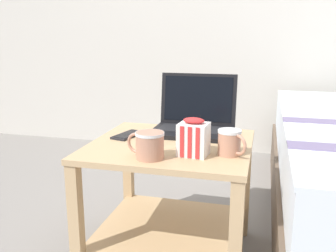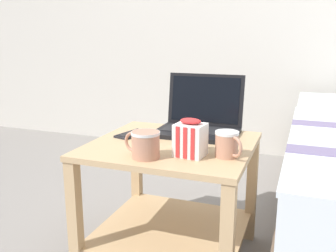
{
  "view_description": "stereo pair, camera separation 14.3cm",
  "coord_description": "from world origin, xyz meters",
  "px_view_note": "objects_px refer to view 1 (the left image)",
  "views": [
    {
      "loc": [
        0.35,
        -1.39,
        0.93
      ],
      "look_at": [
        0.0,
        -0.04,
        0.59
      ],
      "focal_mm": 40.0,
      "sensor_mm": 36.0,
      "label": 1
    },
    {
      "loc": [
        0.49,
        -1.35,
        0.93
      ],
      "look_at": [
        0.0,
        -0.04,
        0.59
      ],
      "focal_mm": 40.0,
      "sensor_mm": 36.0,
      "label": 2
    }
  ],
  "objects_px": {
    "laptop": "(194,121)",
    "mug_front_left": "(230,141)",
    "mug_front_right": "(149,144)",
    "cell_phone": "(128,135)",
    "snack_bag": "(194,138)"
  },
  "relations": [
    {
      "from": "laptop",
      "to": "mug_front_right",
      "type": "bearing_deg",
      "value": -101.37
    },
    {
      "from": "mug_front_left",
      "to": "snack_bag",
      "type": "relative_size",
      "value": 0.79
    },
    {
      "from": "laptop",
      "to": "cell_phone",
      "type": "bearing_deg",
      "value": -150.87
    },
    {
      "from": "mug_front_right",
      "to": "cell_phone",
      "type": "relative_size",
      "value": 0.83
    },
    {
      "from": "laptop",
      "to": "cell_phone",
      "type": "distance_m",
      "value": 0.3
    },
    {
      "from": "mug_front_left",
      "to": "snack_bag",
      "type": "distance_m",
      "value": 0.13
    },
    {
      "from": "laptop",
      "to": "mug_front_left",
      "type": "distance_m",
      "value": 0.35
    },
    {
      "from": "mug_front_left",
      "to": "laptop",
      "type": "bearing_deg",
      "value": 122.03
    },
    {
      "from": "snack_bag",
      "to": "cell_phone",
      "type": "relative_size",
      "value": 0.81
    },
    {
      "from": "mug_front_left",
      "to": "cell_phone",
      "type": "xyz_separation_m",
      "value": [
        -0.45,
        0.15,
        -0.05
      ]
    },
    {
      "from": "laptop",
      "to": "mug_front_left",
      "type": "xyz_separation_m",
      "value": [
        0.19,
        -0.3,
        0.0
      ]
    },
    {
      "from": "mug_front_right",
      "to": "cell_phone",
      "type": "height_order",
      "value": "mug_front_right"
    },
    {
      "from": "laptop",
      "to": "mug_front_left",
      "type": "height_order",
      "value": "laptop"
    },
    {
      "from": "mug_front_left",
      "to": "cell_phone",
      "type": "relative_size",
      "value": 0.64
    },
    {
      "from": "mug_front_right",
      "to": "snack_bag",
      "type": "bearing_deg",
      "value": 28.01
    }
  ]
}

